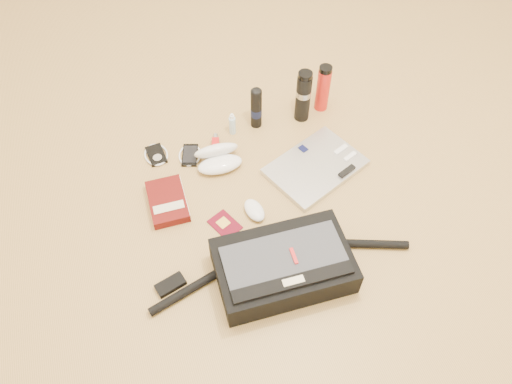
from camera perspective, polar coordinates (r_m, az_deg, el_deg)
ground at (r=1.93m, az=1.59°, el=-2.51°), size 4.00×4.00×0.00m
messenger_bag at (r=1.74m, az=3.06°, el=-8.43°), size 0.96×0.31×0.13m
laptop at (r=2.07m, az=6.85°, el=2.88°), size 0.45×0.38×0.04m
book at (r=1.97m, az=-10.04°, el=-1.06°), size 0.15×0.22×0.04m
passport at (r=1.90m, az=-3.59°, el=-3.73°), size 0.12×0.14×0.01m
mouse at (r=1.91m, az=-0.18°, el=-2.09°), size 0.08×0.12×0.04m
sunglasses_case at (r=2.06m, az=-4.35°, el=3.93°), size 0.19×0.16×0.11m
ipod at (r=2.15m, az=-11.34°, el=4.19°), size 0.10×0.12×0.01m
phone at (r=2.12m, az=-7.56°, el=4.21°), size 0.12×0.13×0.01m
inhaler at (r=2.14m, az=-4.65°, el=5.50°), size 0.05×0.11×0.03m
spray_bottle at (r=2.17m, az=-2.72°, el=7.70°), size 0.04×0.04×0.11m
aerosol_can at (r=2.16m, az=0.03°, el=9.61°), size 0.05×0.05×0.21m
thermos_black at (r=2.19m, az=5.43°, el=10.87°), size 0.08×0.08×0.25m
thermos_red at (r=2.26m, az=7.68°, el=11.67°), size 0.08×0.08×0.23m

